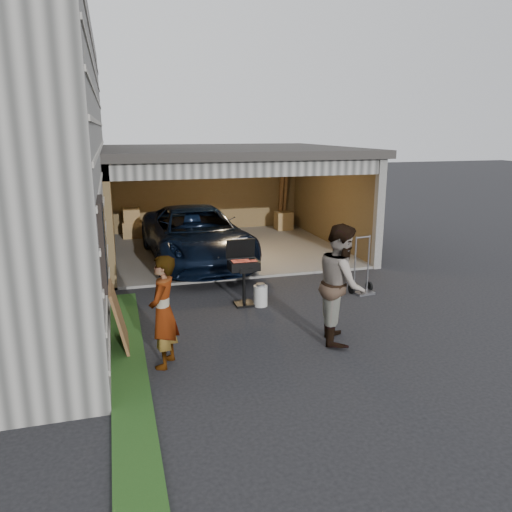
# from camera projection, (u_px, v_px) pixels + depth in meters

# --- Properties ---
(ground) EXTENTS (80.00, 80.00, 0.00)m
(ground) POSITION_uv_depth(u_px,v_px,m) (270.00, 342.00, 8.14)
(ground) COLOR black
(ground) RESTS_ON ground
(groundcover_strip) EXTENTS (0.50, 8.00, 0.06)m
(groundcover_strip) POSITION_uv_depth(u_px,v_px,m) (131.00, 390.00, 6.60)
(groundcover_strip) COLOR #193814
(groundcover_strip) RESTS_ON ground
(garage) EXTENTS (6.80, 6.30, 2.90)m
(garage) POSITION_uv_depth(u_px,v_px,m) (224.00, 184.00, 14.21)
(garage) COLOR #605E59
(garage) RESTS_ON ground
(minivan) EXTENTS (2.52, 5.09, 1.39)m
(minivan) POSITION_uv_depth(u_px,v_px,m) (196.00, 237.00, 12.76)
(minivan) COLOR black
(minivan) RESTS_ON ground
(woman) EXTENTS (0.61, 0.72, 1.67)m
(woman) POSITION_uv_depth(u_px,v_px,m) (163.00, 312.00, 7.16)
(woman) COLOR silver
(woman) RESTS_ON ground
(man) EXTENTS (1.00, 1.13, 1.94)m
(man) POSITION_uv_depth(u_px,v_px,m) (341.00, 283.00, 8.02)
(man) COLOR #482A1C
(man) RESTS_ON ground
(bbq_grill) EXTENTS (0.58, 0.51, 1.29)m
(bbq_grill) POSITION_uv_depth(u_px,v_px,m) (243.00, 267.00, 9.72)
(bbq_grill) COLOR black
(bbq_grill) RESTS_ON ground
(propane_tank) EXTENTS (0.31, 0.31, 0.41)m
(propane_tank) POSITION_uv_depth(u_px,v_px,m) (260.00, 296.00, 9.78)
(propane_tank) COLOR beige
(propane_tank) RESTS_ON ground
(plywood_panel) EXTENTS (0.26, 0.94, 1.03)m
(plywood_panel) POSITION_uv_depth(u_px,v_px,m) (119.00, 318.00, 7.80)
(plywood_panel) COLOR brown
(plywood_panel) RESTS_ON ground
(hand_truck) EXTENTS (0.53, 0.43, 1.23)m
(hand_truck) POSITION_uv_depth(u_px,v_px,m) (362.00, 282.00, 10.54)
(hand_truck) COLOR gray
(hand_truck) RESTS_ON ground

